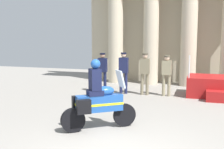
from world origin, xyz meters
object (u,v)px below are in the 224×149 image
at_px(officer_in_row_0, 103,69).
at_px(officer_in_row_2, 145,70).
at_px(officer_in_row_1, 124,69).
at_px(officer_in_row_3, 167,72).
at_px(motorcycle_with_rider, 97,100).

relative_size(officer_in_row_0, officer_in_row_2, 0.99).
xyz_separation_m(officer_in_row_0, officer_in_row_1, (0.92, 0.09, 0.02)).
height_order(officer_in_row_3, motorcycle_with_rider, motorcycle_with_rider).
height_order(officer_in_row_1, officer_in_row_3, officer_in_row_1).
xyz_separation_m(officer_in_row_1, officer_in_row_2, (0.93, -0.01, -0.01)).
height_order(officer_in_row_2, motorcycle_with_rider, motorcycle_with_rider).
bearing_deg(officer_in_row_2, officer_in_row_3, -179.08).
relative_size(officer_in_row_0, officer_in_row_3, 1.03).
distance_m(officer_in_row_2, officer_in_row_3, 0.90).
bearing_deg(officer_in_row_1, motorcycle_with_rider, 96.38).
bearing_deg(officer_in_row_1, officer_in_row_0, 5.25).
distance_m(officer_in_row_0, motorcycle_with_rider, 5.03).
bearing_deg(officer_in_row_0, officer_in_row_3, -178.32).
bearing_deg(officer_in_row_3, officer_in_row_1, -0.13).
relative_size(officer_in_row_0, motorcycle_with_rider, 0.91).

